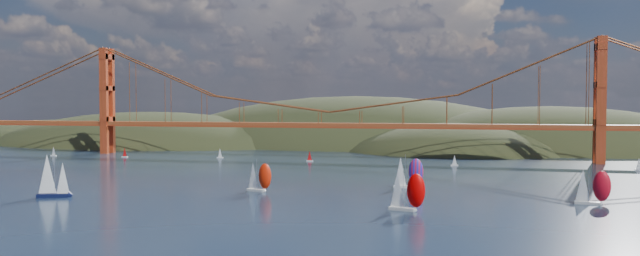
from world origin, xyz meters
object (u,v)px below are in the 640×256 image
(sloop_navy, at_px, (52,176))
(racer_2, at_px, (592,186))
(racer_0, at_px, (259,176))
(racer_rwb, at_px, (408,172))
(racer_1, at_px, (406,191))

(sloop_navy, height_order, racer_2, sloop_navy)
(racer_0, bearing_deg, racer_rwb, 39.54)
(racer_0, relative_size, racer_rwb, 0.92)
(racer_0, distance_m, racer_rwb, 45.71)
(racer_0, distance_m, racer_2, 91.17)
(sloop_navy, distance_m, racer_rwb, 103.01)
(racer_2, height_order, racer_rwb, racer_rwb)
(sloop_navy, height_order, racer_0, sloop_navy)
(racer_2, distance_m, racer_rwb, 53.05)
(racer_2, bearing_deg, racer_1, -146.58)
(racer_rwb, bearing_deg, sloop_navy, -155.63)
(racer_0, relative_size, racer_2, 0.96)
(sloop_navy, distance_m, racer_2, 144.76)
(racer_1, xyz_separation_m, racer_2, (45.36, 20.95, -0.21))
(racer_rwb, bearing_deg, racer_0, -156.74)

